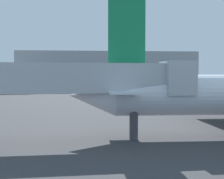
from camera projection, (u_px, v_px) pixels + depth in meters
jet_bridge at (82, 80)px, 25.23m from camera, size 20.30×3.31×6.48m
terminal_building at (106, 71)px, 125.96m from camera, size 66.89×23.49×14.53m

